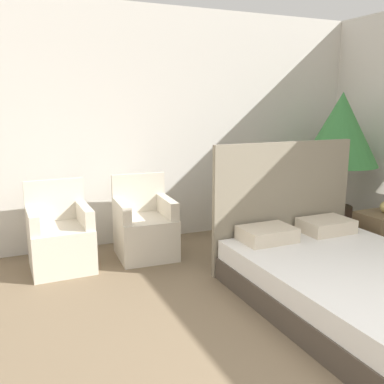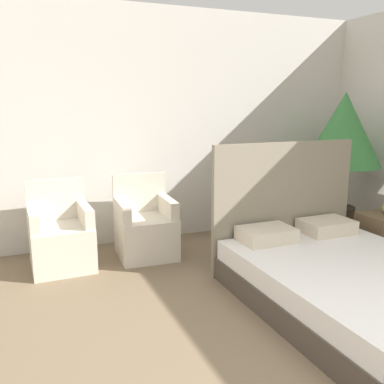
{
  "view_description": "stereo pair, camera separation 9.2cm",
  "coord_description": "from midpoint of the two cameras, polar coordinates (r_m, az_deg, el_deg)",
  "views": [
    {
      "loc": [
        -1.82,
        -1.31,
        1.76
      ],
      "look_at": [
        -0.02,
        2.79,
        0.81
      ],
      "focal_mm": 40.0,
      "sensor_mm": 36.0,
      "label": 1
    },
    {
      "loc": [
        -1.74,
        -1.35,
        1.76
      ],
      "look_at": [
        -0.02,
        2.79,
        0.81
      ],
      "focal_mm": 40.0,
      "sensor_mm": 36.0,
      "label": 2
    }
  ],
  "objects": [
    {
      "name": "bed",
      "position": [
        4.06,
        20.5,
        -10.65
      ],
      "size": [
        1.67,
        2.21,
        1.35
      ],
      "color": "#4C4238",
      "rests_on": "ground_plane"
    },
    {
      "name": "potted_palm",
      "position": [
        5.93,
        19.94,
        6.99
      ],
      "size": [
        0.99,
        0.99,
        1.88
      ],
      "color": "#38281E",
      "rests_on": "ground_plane"
    },
    {
      "name": "armchair_near_window_right",
      "position": [
        4.98,
        -5.68,
        -5.12
      ],
      "size": [
        0.66,
        0.68,
        0.93
      ],
      "rotation": [
        0.0,
        0.0,
        -0.05
      ],
      "color": "beige",
      "rests_on": "ground_plane"
    },
    {
      "name": "wall_back",
      "position": [
        5.49,
        -3.62,
        8.72
      ],
      "size": [
        10.0,
        0.06,
        2.9
      ],
      "color": "silver",
      "rests_on": "ground_plane"
    },
    {
      "name": "armchair_near_window_left",
      "position": [
        4.81,
        -16.52,
        -6.2
      ],
      "size": [
        0.64,
        0.66,
        0.93
      ],
      "rotation": [
        0.0,
        0.0,
        0.02
      ],
      "color": "beige",
      "rests_on": "ground_plane"
    }
  ]
}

